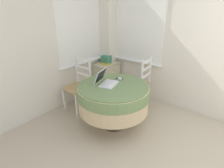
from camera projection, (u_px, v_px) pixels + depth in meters
corner_room_shell at (129, 44)px, 2.87m from camera, size 4.07×4.87×2.55m
round_dining_table at (113, 96)px, 2.74m from camera, size 1.13×1.13×0.74m
laptop at (106, 81)px, 2.69m from camera, size 0.38×0.37×0.22m
computer_mouse at (120, 79)px, 2.85m from camera, size 0.06×0.09×0.05m
cell_phone at (120, 78)px, 2.90m from camera, size 0.08×0.12×0.01m
dining_chair_near_back_window at (79, 86)px, 3.31m from camera, size 0.44×0.42×1.00m
dining_chair_near_right_window at (139, 83)px, 3.43m from camera, size 0.44×0.46×1.00m
corner_cabinet at (107, 77)px, 4.10m from camera, size 0.57×0.41×0.67m
storage_box at (106, 59)px, 3.94m from camera, size 0.16×0.18×0.17m
book_on_cabinet at (105, 64)px, 3.89m from camera, size 0.13×0.20×0.02m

